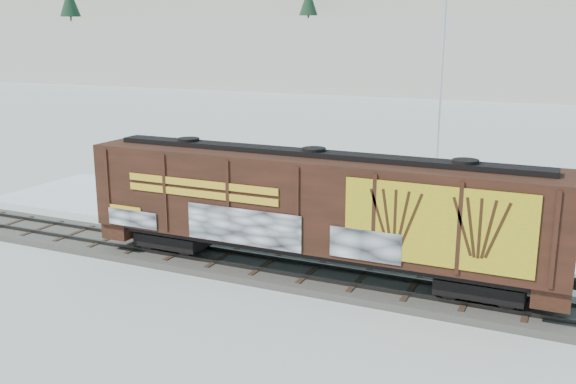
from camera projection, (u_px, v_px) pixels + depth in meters
The scene contains 9 objects.
ground at pixel (265, 271), 25.96m from camera, with size 500.00×500.00×0.00m, color white.
rail_track at pixel (265, 268), 25.93m from camera, with size 50.00×3.40×0.43m.
parking_strip at pixel (332, 223), 32.57m from camera, with size 40.00×8.00×0.03m, color white.
hillside at pixel (542, 13), 145.78m from camera, with size 360.00×110.00×93.00m.
hopper_railcar at pixel (313, 205), 24.38m from camera, with size 18.50×3.06×4.68m.
flagpole at pixel (441, 117), 36.13m from camera, with size 2.30×0.90×12.84m.
car_silver at pixel (165, 189), 36.37m from camera, with size 1.85×4.61×1.57m, color #A0A1A6.
car_white at pixel (432, 217), 31.12m from camera, with size 1.44×4.13×1.36m, color silver.
car_dark at pixel (379, 219), 30.41m from camera, with size 2.17×5.34×1.55m, color black.
Camera 1 is at (11.12, -21.80, 9.28)m, focal length 40.00 mm.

